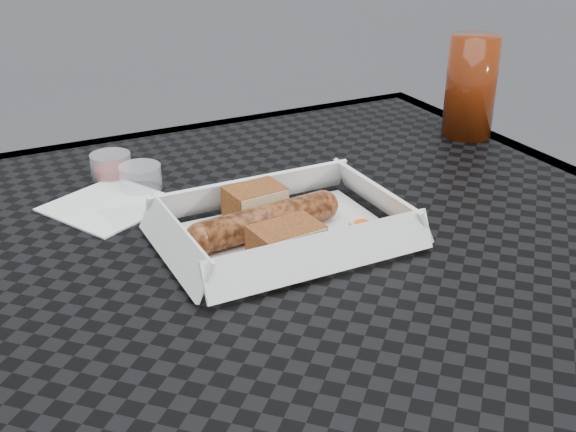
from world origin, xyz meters
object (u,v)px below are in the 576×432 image
object	(u,v)px
bratwurst	(265,221)
drink_glass	(471,87)
patio_table	(307,295)
food_tray	(284,237)

from	to	relation	value
bratwurst	drink_glass	world-z (taller)	drink_glass
patio_table	drink_glass	xyz separation A→B (m)	(0.35, 0.17, 0.15)
food_tray	bratwurst	distance (m)	0.03
drink_glass	patio_table	bearing A→B (deg)	-153.95
patio_table	drink_glass	world-z (taller)	drink_glass
food_tray	patio_table	bearing A→B (deg)	-2.82
food_tray	drink_glass	bearing A→B (deg)	24.23
patio_table	food_tray	size ratio (longest dim) A/B	3.64
patio_table	drink_glass	distance (m)	0.42
patio_table	bratwurst	distance (m)	0.11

